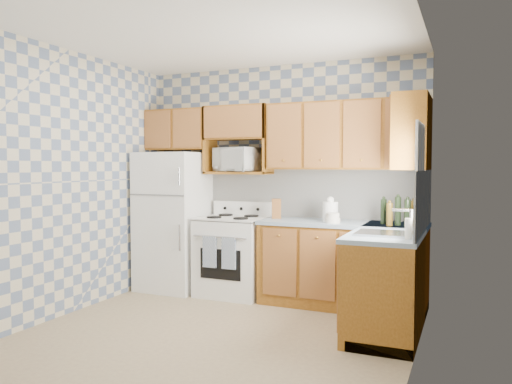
# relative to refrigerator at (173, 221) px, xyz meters

# --- Properties ---
(floor) EXTENTS (3.40, 3.40, 0.00)m
(floor) POSITION_rel_refrigerator_xyz_m (1.27, -1.25, -0.84)
(floor) COLOR #856C54
(floor) RESTS_ON ground
(back_wall) EXTENTS (3.40, 0.02, 2.70)m
(back_wall) POSITION_rel_refrigerator_xyz_m (1.27, 0.35, 0.51)
(back_wall) COLOR slate
(back_wall) RESTS_ON ground
(right_wall) EXTENTS (0.02, 3.20, 2.70)m
(right_wall) POSITION_rel_refrigerator_xyz_m (2.97, -1.25, 0.51)
(right_wall) COLOR slate
(right_wall) RESTS_ON ground
(backsplash_back) EXTENTS (2.60, 0.02, 0.56)m
(backsplash_back) POSITION_rel_refrigerator_xyz_m (1.68, 0.34, 0.36)
(backsplash_back) COLOR white
(backsplash_back) RESTS_ON back_wall
(backsplash_right) EXTENTS (0.02, 1.60, 0.56)m
(backsplash_right) POSITION_rel_refrigerator_xyz_m (2.96, -0.45, 0.36)
(backsplash_right) COLOR white
(backsplash_right) RESTS_ON right_wall
(refrigerator) EXTENTS (0.75, 0.70, 1.68)m
(refrigerator) POSITION_rel_refrigerator_xyz_m (0.00, 0.00, 0.00)
(refrigerator) COLOR white
(refrigerator) RESTS_ON floor
(stove_body) EXTENTS (0.76, 0.65, 0.90)m
(stove_body) POSITION_rel_refrigerator_xyz_m (0.80, 0.03, -0.39)
(stove_body) COLOR white
(stove_body) RESTS_ON floor
(cooktop) EXTENTS (0.76, 0.65, 0.02)m
(cooktop) POSITION_rel_refrigerator_xyz_m (0.80, 0.03, 0.07)
(cooktop) COLOR silver
(cooktop) RESTS_ON stove_body
(backguard) EXTENTS (0.76, 0.08, 0.17)m
(backguard) POSITION_rel_refrigerator_xyz_m (0.80, 0.30, 0.16)
(backguard) COLOR white
(backguard) RESTS_ON cooktop
(dish_towel_left) EXTENTS (0.17, 0.02, 0.35)m
(dish_towel_left) POSITION_rel_refrigerator_xyz_m (0.68, -0.32, -0.29)
(dish_towel_left) COLOR navy
(dish_towel_left) RESTS_ON stove_body
(dish_towel_right) EXTENTS (0.17, 0.02, 0.35)m
(dish_towel_right) POSITION_rel_refrigerator_xyz_m (0.92, -0.32, -0.29)
(dish_towel_right) COLOR navy
(dish_towel_right) RESTS_ON stove_body
(base_cabinets_back) EXTENTS (1.75, 0.60, 0.88)m
(base_cabinets_back) POSITION_rel_refrigerator_xyz_m (2.10, 0.05, -0.40)
(base_cabinets_back) COLOR brown
(base_cabinets_back) RESTS_ON floor
(base_cabinets_right) EXTENTS (0.60, 1.60, 0.88)m
(base_cabinets_right) POSITION_rel_refrigerator_xyz_m (2.67, -0.45, -0.40)
(base_cabinets_right) COLOR brown
(base_cabinets_right) RESTS_ON floor
(countertop_back) EXTENTS (1.77, 0.63, 0.04)m
(countertop_back) POSITION_rel_refrigerator_xyz_m (2.10, 0.05, 0.06)
(countertop_back) COLOR gray
(countertop_back) RESTS_ON base_cabinets_back
(countertop_right) EXTENTS (0.63, 1.60, 0.04)m
(countertop_right) POSITION_rel_refrigerator_xyz_m (2.67, -0.45, 0.06)
(countertop_right) COLOR gray
(countertop_right) RESTS_ON base_cabinets_right
(upper_cabinets_back) EXTENTS (1.75, 0.33, 0.74)m
(upper_cabinets_back) POSITION_rel_refrigerator_xyz_m (2.10, 0.19, 1.01)
(upper_cabinets_back) COLOR brown
(upper_cabinets_back) RESTS_ON back_wall
(upper_cabinets_fridge) EXTENTS (0.82, 0.33, 0.50)m
(upper_cabinets_fridge) POSITION_rel_refrigerator_xyz_m (-0.02, 0.19, 1.13)
(upper_cabinets_fridge) COLOR brown
(upper_cabinets_fridge) RESTS_ON back_wall
(upper_cabinets_right) EXTENTS (0.33, 0.70, 0.74)m
(upper_cabinets_right) POSITION_rel_refrigerator_xyz_m (2.81, 0.00, 1.01)
(upper_cabinets_right) COLOR brown
(upper_cabinets_right) RESTS_ON right_wall
(microwave_shelf) EXTENTS (0.80, 0.33, 0.03)m
(microwave_shelf) POSITION_rel_refrigerator_xyz_m (0.80, 0.19, 0.60)
(microwave_shelf) COLOR brown
(microwave_shelf) RESTS_ON back_wall
(microwave) EXTENTS (0.59, 0.48, 0.29)m
(microwave) POSITION_rel_refrigerator_xyz_m (0.79, 0.18, 0.75)
(microwave) COLOR white
(microwave) RESTS_ON microwave_shelf
(sink) EXTENTS (0.48, 0.40, 0.03)m
(sink) POSITION_rel_refrigerator_xyz_m (2.67, -0.80, 0.09)
(sink) COLOR #B7B7BC
(sink) RESTS_ON countertop_right
(window) EXTENTS (0.02, 0.66, 0.86)m
(window) POSITION_rel_refrigerator_xyz_m (2.96, -0.80, 0.61)
(window) COLOR white
(window) RESTS_ON right_wall
(bottle_0) EXTENTS (0.06, 0.06, 0.29)m
(bottle_0) POSITION_rel_refrigerator_xyz_m (2.69, -0.05, 0.22)
(bottle_0) COLOR black
(bottle_0) RESTS_ON countertop_back
(bottle_1) EXTENTS (0.06, 0.06, 0.27)m
(bottle_1) POSITION_rel_refrigerator_xyz_m (2.79, -0.11, 0.21)
(bottle_1) COLOR black
(bottle_1) RESTS_ON countertop_back
(bottle_2) EXTENTS (0.06, 0.06, 0.25)m
(bottle_2) POSITION_rel_refrigerator_xyz_m (2.84, -0.01, 0.20)
(bottle_2) COLOR #523C12
(bottle_2) RESTS_ON countertop_back
(bottle_3) EXTENTS (0.06, 0.06, 0.23)m
(bottle_3) POSITION_rel_refrigerator_xyz_m (2.62, -0.13, 0.19)
(bottle_3) COLOR #523C12
(bottle_3) RESTS_ON countertop_back
(bottle_4) EXTENTS (0.06, 0.06, 0.26)m
(bottle_4) POSITION_rel_refrigerator_xyz_m (2.54, 0.01, 0.21)
(bottle_4) COLOR black
(bottle_4) RESTS_ON countertop_back
(knife_block) EXTENTS (0.13, 0.13, 0.22)m
(knife_block) POSITION_rel_refrigerator_xyz_m (1.32, 0.09, 0.19)
(knife_block) COLOR brown
(knife_block) RESTS_ON countertop_back
(electric_kettle) EXTENTS (0.17, 0.17, 0.21)m
(electric_kettle) POSITION_rel_refrigerator_xyz_m (1.97, 0.05, 0.18)
(electric_kettle) COLOR white
(electric_kettle) RESTS_ON countertop_back
(food_containers) EXTENTS (0.16, 0.16, 0.11)m
(food_containers) POSITION_rel_refrigerator_xyz_m (2.03, -0.10, 0.13)
(food_containers) COLOR beige
(food_containers) RESTS_ON countertop_back
(soap_bottle) EXTENTS (0.06, 0.06, 0.17)m
(soap_bottle) POSITION_rel_refrigerator_xyz_m (2.89, -0.99, 0.17)
(soap_bottle) COLOR beige
(soap_bottle) RESTS_ON countertop_right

